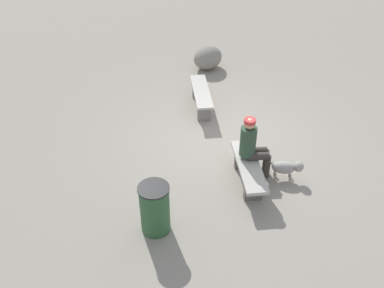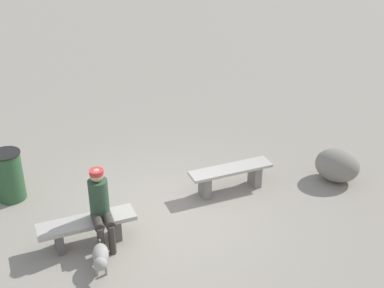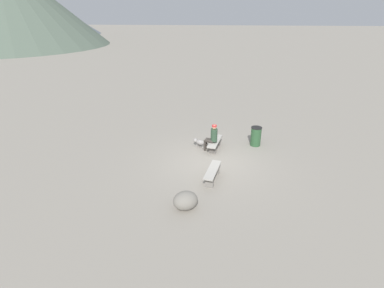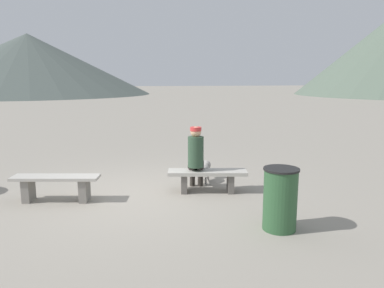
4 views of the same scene
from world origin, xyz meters
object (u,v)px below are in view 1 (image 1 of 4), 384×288
object	(u,v)px
bench_left	(201,96)
dog	(287,167)
bench_right	(249,170)
trash_bin	(155,209)
boulder	(208,58)
seated_person	(252,144)

from	to	relation	value
bench_left	dog	distance (m)	3.04
bench_right	dog	distance (m)	0.75
trash_bin	boulder	size ratio (longest dim) A/B	1.11
seated_person	dog	world-z (taller)	seated_person
bench_left	seated_person	world-z (taller)	seated_person
bench_left	bench_right	bearing A→B (deg)	11.04
seated_person	dog	xyz separation A→B (m)	(0.33, 0.61, -0.46)
bench_right	boulder	world-z (taller)	boulder
bench_left	trash_bin	distance (m)	3.98
bench_right	trash_bin	size ratio (longest dim) A/B	1.71
seated_person	trash_bin	size ratio (longest dim) A/B	1.40
bench_right	bench_left	bearing A→B (deg)	-168.96
seated_person	bench_right	bearing A→B (deg)	-18.22
seated_person	trash_bin	world-z (taller)	seated_person
bench_right	boulder	size ratio (longest dim) A/B	1.89
trash_bin	boulder	xyz separation A→B (m)	(-5.33, 2.88, -0.15)
boulder	trash_bin	bearing A→B (deg)	-28.36
dog	trash_bin	size ratio (longest dim) A/B	0.69
boulder	bench_right	bearing A→B (deg)	-10.85
bench_left	dog	bearing A→B (deg)	25.22
bench_left	boulder	size ratio (longest dim) A/B	1.91
boulder	bench_left	bearing A→B (deg)	-24.26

